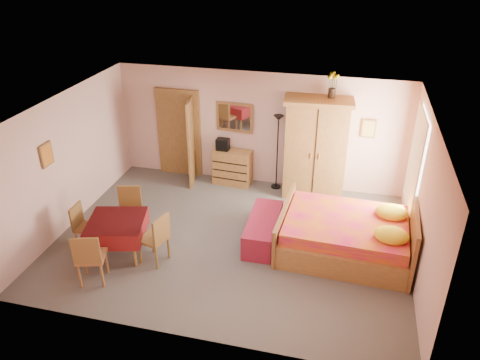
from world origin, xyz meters
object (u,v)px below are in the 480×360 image
(wardrobe, at_px, (315,149))
(chair_east, at_px, (153,238))
(bench, at_px, (263,229))
(chair_west, at_px, (87,227))
(bed, at_px, (346,225))
(chest_of_drawers, at_px, (233,167))
(chair_south, at_px, (91,256))
(chair_north, at_px, (129,213))
(stereo, at_px, (223,144))
(floor_lamp, at_px, (277,153))
(wall_mirror, at_px, (235,117))
(dining_table, at_px, (118,237))
(sunflower_vase, at_px, (332,85))

(wardrobe, bearing_deg, chair_east, -133.02)
(bench, relative_size, chair_west, 1.70)
(wardrobe, distance_m, bed, 2.22)
(chest_of_drawers, relative_size, chair_south, 0.87)
(bed, bearing_deg, chair_north, -171.08)
(chair_south, bearing_deg, chair_north, 73.40)
(chair_south, bearing_deg, bench, 19.18)
(stereo, relative_size, floor_lamp, 0.16)
(floor_lamp, bearing_deg, wall_mirror, 170.11)
(stereo, bearing_deg, chair_south, -106.04)
(wall_mirror, relative_size, floor_lamp, 0.49)
(bench, xyz_separation_m, chair_south, (-2.51, -1.82, 0.25))
(dining_table, distance_m, chair_north, 0.64)
(wall_mirror, xyz_separation_m, stereo, (-0.23, -0.18, -0.61))
(dining_table, bearing_deg, chair_east, -2.61)
(chest_of_drawers, distance_m, chair_south, 4.16)
(dining_table, height_order, chair_south, chair_south)
(bench, relative_size, chair_east, 1.52)
(bed, bearing_deg, dining_table, -162.23)
(chest_of_drawers, height_order, wardrobe, wardrobe)
(bench, relative_size, chair_north, 1.52)
(wall_mirror, bearing_deg, dining_table, -106.80)
(bench, height_order, chair_north, chair_north)
(chair_south, relative_size, chair_north, 1.03)
(dining_table, bearing_deg, stereo, 71.50)
(chest_of_drawers, distance_m, bed, 3.37)
(dining_table, distance_m, chair_east, 0.71)
(chair_west, xyz_separation_m, chair_east, (1.35, -0.11, 0.05))
(chest_of_drawers, distance_m, stereo, 0.59)
(bed, height_order, chair_north, bed)
(chair_north, bearing_deg, dining_table, 82.87)
(chair_west, bearing_deg, chair_south, 32.72)
(wardrobe, distance_m, chair_north, 4.10)
(chest_of_drawers, relative_size, sunflower_vase, 1.60)
(floor_lamp, bearing_deg, dining_table, -126.05)
(sunflower_vase, xyz_separation_m, bench, (-0.94, -2.14, -2.24))
(chest_of_drawers, distance_m, floor_lamp, 1.12)
(chest_of_drawers, xyz_separation_m, chair_north, (-1.37, -2.53, 0.07))
(bench, height_order, dining_table, dining_table)
(floor_lamp, xyz_separation_m, sunflower_vase, (1.06, -0.00, 1.61))
(chair_west, bearing_deg, stereo, 149.56)
(bench, bearing_deg, floor_lamp, 93.30)
(chest_of_drawers, height_order, sunflower_vase, sunflower_vase)
(sunflower_vase, xyz_separation_m, chair_east, (-2.68, -3.21, -2.01))
(chair_south, distance_m, chair_west, 1.03)
(bench, bearing_deg, chair_east, -148.41)
(dining_table, bearing_deg, chair_west, 173.47)
(stereo, height_order, chair_east, stereo)
(chair_east, bearing_deg, wall_mirror, 4.75)
(dining_table, xyz_separation_m, chair_south, (-0.07, -0.78, 0.14))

